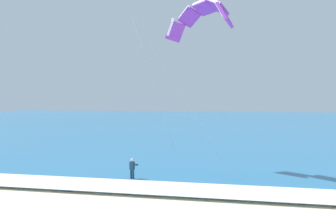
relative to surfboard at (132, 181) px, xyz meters
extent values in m
cube|color=teal|center=(5.97, 57.04, 0.07)|extent=(200.00, 120.00, 0.20)
cube|color=white|center=(5.97, -1.96, 0.19)|extent=(200.00, 2.92, 0.04)
ellipsoid|color=#239EC6|center=(0.00, 0.00, 0.00)|extent=(0.96, 1.46, 0.05)
cube|color=black|center=(0.00, 0.23, 0.04)|extent=(0.17, 0.12, 0.04)
cube|color=black|center=(0.00, -0.23, 0.04)|extent=(0.17, 0.12, 0.04)
cylinder|color=#143347|center=(-0.09, 0.04, 0.39)|extent=(0.14, 0.14, 0.84)
cylinder|color=#143347|center=(0.09, -0.04, 0.39)|extent=(0.14, 0.14, 0.84)
cube|color=#143347|center=(0.00, 0.00, 1.11)|extent=(0.39, 0.32, 0.60)
sphere|color=beige|center=(0.00, 0.00, 1.55)|extent=(0.22, 0.22, 0.22)
cylinder|color=#143347|center=(-0.10, 0.22, 1.16)|extent=(0.28, 0.50, 0.22)
cylinder|color=#143347|center=(0.23, 0.08, 1.16)|extent=(0.28, 0.50, 0.22)
cylinder|color=black|center=(0.15, 0.35, 1.16)|extent=(0.52, 0.25, 0.04)
cube|color=#3F3F42|center=(0.05, 0.11, 0.89)|extent=(0.14, 0.12, 0.10)
cube|color=purple|center=(6.61, 1.84, 12.21)|extent=(1.40, 2.01, 1.91)
cube|color=white|center=(6.22, 1.48, 12.56)|extent=(0.86, 0.91, 1.48)
cube|color=purple|center=(6.06, 3.25, 13.29)|extent=(1.88, 2.19, 1.56)
cube|color=white|center=(5.68, 2.88, 13.64)|extent=(1.21, 1.23, 0.97)
cube|color=purple|center=(4.98, 4.70, 13.68)|extent=(2.16, 2.18, 0.86)
cube|color=white|center=(4.59, 4.34, 14.03)|extent=(1.32, 1.38, 0.24)
cube|color=purple|center=(3.59, 5.87, 13.29)|extent=(2.18, 1.88, 1.56)
cube|color=white|center=(3.20, 5.51, 13.64)|extent=(1.19, 1.25, 0.97)
cube|color=purple|center=(2.21, 6.49, 12.21)|extent=(1.99, 1.37, 1.91)
cube|color=white|center=(1.83, 6.13, 12.56)|extent=(0.87, 0.89, 1.48)
cylinder|color=#B2B2B7|center=(3.23, 1.09, 6.69)|extent=(6.78, 1.51, 11.04)
cylinder|color=#B2B2B7|center=(1.03, 3.42, 6.69)|extent=(2.39, 6.16, 11.04)
camera|label=1|loc=(6.20, -20.54, 5.99)|focal=31.41mm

